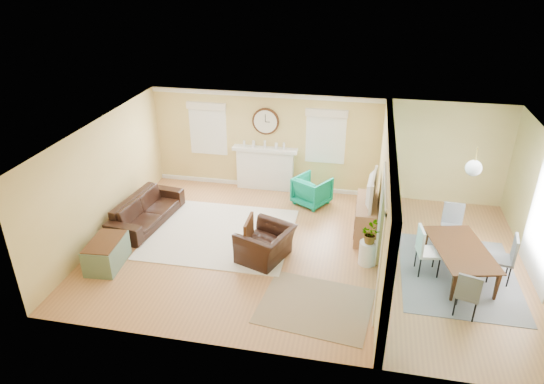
{
  "coord_description": "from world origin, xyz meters",
  "views": [
    {
      "loc": [
        0.99,
        -8.64,
        5.71
      ],
      "look_at": [
        -0.8,
        0.3,
        1.2
      ],
      "focal_mm": 32.0,
      "sensor_mm": 36.0,
      "label": 1
    }
  ],
  "objects_px": {
    "eames_chair": "(266,244)",
    "credenza": "(366,218)",
    "sofa": "(146,210)",
    "green_chair": "(312,191)",
    "dining_table": "(460,262)"
  },
  "relations": [
    {
      "from": "sofa",
      "to": "credenza",
      "type": "xyz_separation_m",
      "value": [
        5.03,
        0.46,
        0.08
      ]
    },
    {
      "from": "sofa",
      "to": "dining_table",
      "type": "xyz_separation_m",
      "value": [
        6.89,
        -0.74,
        -0.01
      ]
    },
    {
      "from": "sofa",
      "to": "dining_table",
      "type": "bearing_deg",
      "value": -89.47
    },
    {
      "from": "sofa",
      "to": "credenza",
      "type": "height_order",
      "value": "credenza"
    },
    {
      "from": "eames_chair",
      "to": "credenza",
      "type": "relative_size",
      "value": 0.79
    },
    {
      "from": "sofa",
      "to": "green_chair",
      "type": "relative_size",
      "value": 2.74
    },
    {
      "from": "sofa",
      "to": "dining_table",
      "type": "distance_m",
      "value": 6.93
    },
    {
      "from": "sofa",
      "to": "credenza",
      "type": "bearing_deg",
      "value": -78.06
    },
    {
      "from": "credenza",
      "to": "eames_chair",
      "type": "bearing_deg",
      "value": -144.98
    },
    {
      "from": "dining_table",
      "to": "credenza",
      "type": "bearing_deg",
      "value": 44.14
    },
    {
      "from": "green_chair",
      "to": "credenza",
      "type": "bearing_deg",
      "value": 167.97
    },
    {
      "from": "sofa",
      "to": "eames_chair",
      "type": "bearing_deg",
      "value": -100.28
    },
    {
      "from": "credenza",
      "to": "green_chair",
      "type": "bearing_deg",
      "value": 137.41
    },
    {
      "from": "green_chair",
      "to": "dining_table",
      "type": "distance_m",
      "value": 4.05
    },
    {
      "from": "eames_chair",
      "to": "dining_table",
      "type": "xyz_separation_m",
      "value": [
        3.85,
        0.19,
        -0.04
      ]
    }
  ]
}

